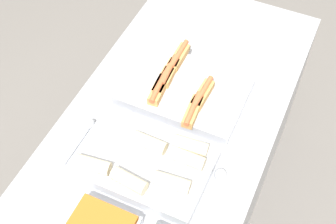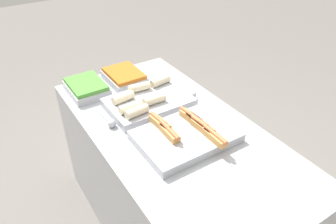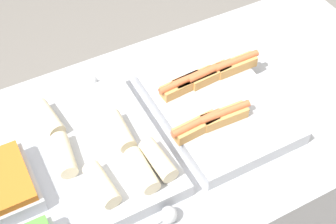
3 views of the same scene
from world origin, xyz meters
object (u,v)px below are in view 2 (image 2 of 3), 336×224
Objects in this scene: tray_side_front at (87,88)px; serving_spoon_near at (111,123)px; tray_side_back at (124,77)px; tray_hotdogs at (186,135)px; tray_wraps at (147,101)px; serving_spoon_far at (191,94)px.

serving_spoon_near is (0.41, -0.02, -0.01)m from tray_side_front.
tray_hotdogs is at bearing -0.62° from tray_side_back.
tray_hotdogs reaches higher than serving_spoon_near.
tray_hotdogs is 1.03× the size of tray_wraps.
tray_hotdogs reaches higher than serving_spoon_far.
serving_spoon_near is (0.06, -0.27, -0.01)m from tray_wraps.
tray_side_front is 0.67m from serving_spoon_far.
serving_spoon_far is (0.41, 0.26, -0.01)m from tray_side_back.
tray_wraps is 1.68× the size of tray_side_back.
serving_spoon_far is (0.00, 0.55, -0.00)m from serving_spoon_near.
tray_side_back is at bearing -147.32° from serving_spoon_far.
tray_side_back is 0.49m from serving_spoon_far.
serving_spoon_far is at bearing 52.35° from tray_side_front.
serving_spoon_near is 0.99× the size of serving_spoon_far.
tray_side_back reaches higher than serving_spoon_far.
tray_wraps is 1.68× the size of tray_side_front.
tray_side_back is (-0.35, 0.02, 0.00)m from tray_wraps.
tray_hotdogs is 2.37× the size of serving_spoon_near.
tray_wraps is at bearing 35.06° from tray_side_front.
serving_spoon_near is at bearing -90.06° from serving_spoon_far.
tray_side_front is 1.00× the size of tray_side_back.
tray_side_front is at bearing -127.65° from serving_spoon_far.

